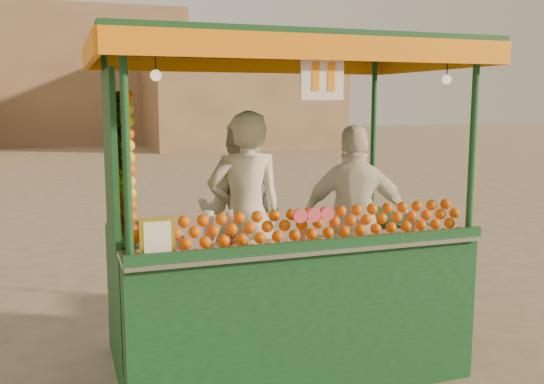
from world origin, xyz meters
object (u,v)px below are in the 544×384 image
object	(u,v)px
juice_cart	(276,266)
vendor_left	(245,216)
vendor_right	(355,221)
vendor_middle	(241,214)

from	to	relation	value
juice_cart	vendor_left	bearing A→B (deg)	107.80
juice_cart	vendor_right	world-z (taller)	juice_cart
vendor_left	vendor_right	world-z (taller)	vendor_left
vendor_left	vendor_middle	bearing A→B (deg)	-96.70
juice_cart	vendor_left	distance (m)	0.56
juice_cart	vendor_middle	world-z (taller)	juice_cart
juice_cart	vendor_right	size ratio (longest dim) A/B	1.74
vendor_middle	vendor_right	world-z (taller)	vendor_middle
juice_cart	vendor_middle	distance (m)	0.82
juice_cart	vendor_middle	size ratio (longest dim) A/B	1.71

